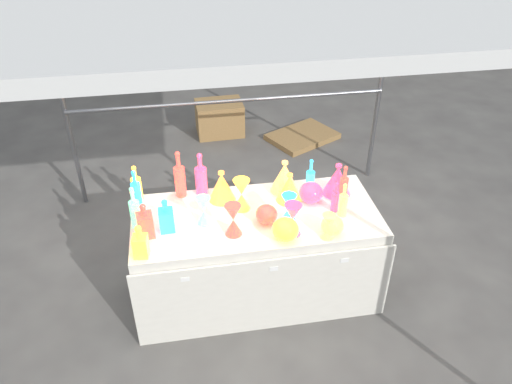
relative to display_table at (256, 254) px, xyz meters
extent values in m
plane|color=#65625D|center=(0.00, 0.01, -0.37)|extent=(80.00, 80.00, 0.00)
cylinder|color=gray|center=(-1.50, 1.51, 0.83)|extent=(0.04, 0.04, 2.40)
cylinder|color=gray|center=(1.50, 1.51, 0.83)|extent=(0.04, 0.04, 2.40)
cylinder|color=gray|center=(0.00, 1.48, 0.63)|extent=(3.00, 0.04, 0.04)
cube|color=white|center=(0.00, 0.01, 0.00)|extent=(1.80, 0.80, 0.75)
cube|color=white|center=(0.00, -0.41, -0.04)|extent=(1.84, 0.02, 0.68)
cube|color=white|center=(-0.55, -0.42, 0.23)|extent=(0.06, 0.00, 0.03)
cube|color=white|center=(0.05, -0.42, 0.23)|extent=(0.06, 0.00, 0.03)
cube|color=white|center=(0.55, -0.42, 0.23)|extent=(0.06, 0.00, 0.03)
cube|color=#9D7646|center=(0.01, 2.77, -0.17)|extent=(0.58, 0.43, 0.41)
cube|color=#9D7646|center=(1.00, 2.44, -0.34)|extent=(0.96, 0.86, 0.07)
camera|label=1|loc=(-0.49, -2.86, 2.56)|focal=35.00mm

